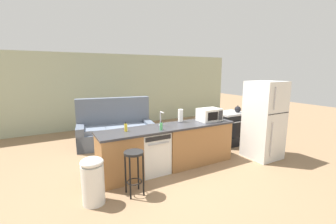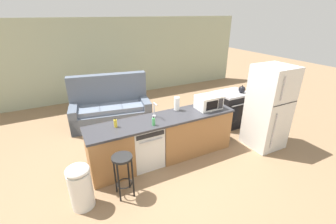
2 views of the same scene
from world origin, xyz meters
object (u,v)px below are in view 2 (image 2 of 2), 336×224
refrigerator (269,108)px  couch (111,108)px  kettle (242,89)px  microwave (209,102)px  soap_bottle (154,122)px  paper_towel_roll (177,104)px  dishwasher (145,145)px  trash_bin (80,186)px  stove_range (231,109)px  dish_soap_bottle (115,123)px  bar_stool (123,167)px

refrigerator → couch: refrigerator is taller
refrigerator → kettle: (0.17, 0.97, 0.09)m
microwave → soap_bottle: bearing=-172.0°
paper_towel_roll → microwave: bearing=-18.5°
dishwasher → microwave: (1.43, -0.00, 0.62)m
trash_bin → couch: couch is taller
microwave → couch: (-1.57, 2.12, -0.65)m
stove_range → dish_soap_bottle: (-3.11, -0.50, 0.52)m
refrigerator → couch: size_ratio=0.84×
paper_towel_roll → soap_bottle: paper_towel_roll is taller
microwave → trash_bin: microwave is taller
refrigerator → bar_stool: refrigerator is taller
kettle → soap_bottle: bearing=-167.1°
paper_towel_roll → bar_stool: bearing=-149.4°
paper_towel_roll → soap_bottle: size_ratio=1.60×
bar_stool → trash_bin: size_ratio=1.00×
bar_stool → trash_bin: same height
stove_range → dish_soap_bottle: bearing=-170.9°
dish_soap_bottle → soap_bottle: bearing=-21.2°
dishwasher → paper_towel_roll: (0.80, 0.21, 0.62)m
dishwasher → microwave: size_ratio=1.68×
refrigerator → soap_bottle: size_ratio=10.15×
refrigerator → soap_bottle: 2.51m
trash_bin → kettle: bearing=13.8°
couch → paper_towel_roll: bearing=-63.8°
bar_stool → stove_range: bearing=20.1°
couch → trash_bin: bearing=-112.7°
stove_range → kettle: bearing=-36.7°
microwave → dish_soap_bottle: size_ratio=2.84×
dishwasher → bar_stool: (-0.61, -0.63, 0.11)m
kettle → paper_towel_roll: bearing=-173.8°
refrigerator → microwave: (-1.17, 0.55, 0.15)m
refrigerator → microwave: refrigerator is taller
kettle → microwave: bearing=-162.4°
couch → dish_soap_bottle: bearing=-100.2°
paper_towel_roll → trash_bin: paper_towel_roll is taller
refrigerator → bar_stool: size_ratio=2.41×
microwave → paper_towel_roll: bearing=161.5°
paper_towel_roll → trash_bin: (-2.06, -0.77, -0.66)m
kettle → trash_bin: 4.19m
soap_bottle → trash_bin: (-1.37, -0.38, -0.59)m
microwave → soap_bottle: size_ratio=2.84×
paper_towel_roll → trash_bin: bearing=-159.4°
dishwasher → couch: bearing=93.7°
dishwasher → refrigerator: size_ratio=0.47×
microwave → soap_bottle: microwave is taller
soap_bottle → kettle: size_ratio=0.86×
microwave → trash_bin: (-2.69, -0.56, -0.66)m
soap_bottle → dish_soap_bottle: same height
refrigerator → trash_bin: (-3.86, -0.01, -0.51)m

